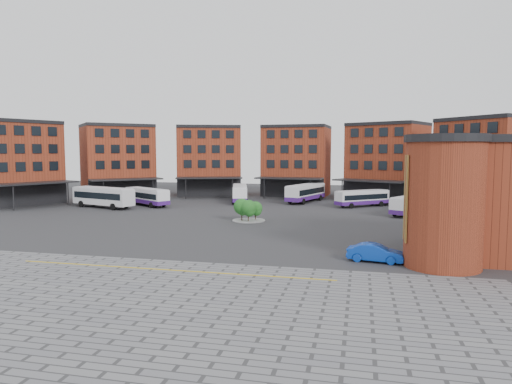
% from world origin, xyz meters
% --- Properties ---
extents(ground, '(160.00, 160.00, 0.00)m').
position_xyz_m(ground, '(0.00, 0.00, 0.00)').
color(ground, '#28282B').
rests_on(ground, ground).
extents(paving_zone, '(50.00, 22.00, 0.02)m').
position_xyz_m(paving_zone, '(2.00, -22.00, 0.01)').
color(paving_zone, slate).
rests_on(paving_zone, ground).
extents(yellow_line, '(26.00, 0.15, 0.02)m').
position_xyz_m(yellow_line, '(2.00, -14.00, 0.03)').
color(yellow_line, gold).
rests_on(yellow_line, paving_zone).
extents(main_building, '(94.14, 42.48, 14.60)m').
position_xyz_m(main_building, '(-4.77, 38.25, 7.23)').
color(main_building, maroon).
rests_on(main_building, ground).
extents(east_building, '(17.40, 15.40, 10.60)m').
position_xyz_m(east_building, '(28.70, -3.06, 5.29)').
color(east_building, maroon).
rests_on(east_building, ground).
extents(tree_island, '(4.40, 4.40, 3.05)m').
position_xyz_m(tree_island, '(2.02, 11.55, 1.65)').
color(tree_island, gray).
rests_on(tree_island, ground).
extents(bus_a, '(12.13, 6.26, 3.36)m').
position_xyz_m(bus_a, '(-24.69, 20.29, 1.99)').
color(bus_a, silver).
rests_on(bus_a, ground).
extents(bus_b, '(10.16, 7.72, 2.96)m').
position_xyz_m(bus_b, '(-19.03, 24.60, 1.60)').
color(bus_b, white).
rests_on(bus_b, ground).
extents(bus_c, '(5.27, 11.19, 3.08)m').
position_xyz_m(bus_c, '(-4.92, 33.27, 1.67)').
color(bus_c, white).
rests_on(bus_c, ground).
extents(bus_d, '(6.18, 11.83, 3.26)m').
position_xyz_m(bus_d, '(6.74, 36.17, 1.77)').
color(bus_d, silver).
rests_on(bus_d, ground).
extents(bus_e, '(9.02, 7.94, 2.76)m').
position_xyz_m(bus_e, '(16.80, 31.39, 1.49)').
color(bus_e, white).
rests_on(bus_e, ground).
extents(bus_f, '(7.09, 9.75, 2.81)m').
position_xyz_m(bus_f, '(23.92, 22.97, 1.52)').
color(bus_f, white).
rests_on(bus_f, ground).
extents(blue_car, '(4.85, 2.29, 1.54)m').
position_xyz_m(blue_car, '(17.83, -7.51, 0.77)').
color(blue_car, '#0D39AE').
rests_on(blue_car, ground).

